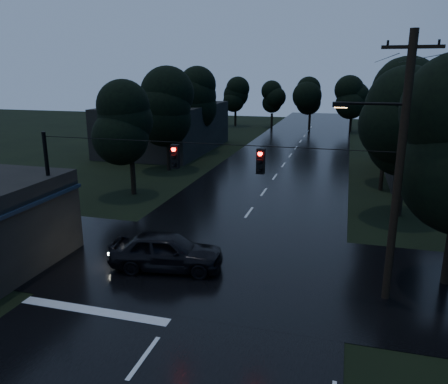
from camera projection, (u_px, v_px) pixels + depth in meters
The scene contains 14 objects.
main_road at pixel (275, 177), 36.75m from camera, with size 12.00×120.00×0.02m, color black.
cross_street at pixel (211, 265), 20.06m from camera, with size 60.00×9.00×0.02m, color black.
building_far_left at pixel (166, 127), 49.02m from camera, with size 10.00×16.00×5.00m, color black.
utility_pole_main at pixel (397, 167), 15.79m from camera, with size 3.50×0.30×10.00m.
utility_pole_far at pixel (385, 139), 31.69m from camera, with size 2.00×0.30×7.50m.
anchor_pole_left at pixel (50, 196), 20.29m from camera, with size 0.18×0.18×6.00m, color black.
span_signals at pixel (216, 158), 17.58m from camera, with size 15.00×0.37×1.12m.
tree_left_a at pixel (130, 121), 30.29m from camera, with size 3.92×3.92×8.26m.
tree_left_b at pixel (167, 107), 37.76m from camera, with size 4.20×4.20×8.85m.
tree_left_c at pixel (198, 96), 47.09m from camera, with size 4.48×4.48×9.44m.
tree_right_a at pixel (408, 124), 25.48m from camera, with size 4.20×4.20×8.85m.
tree_right_b at pixel (405, 107), 32.64m from camera, with size 4.48×4.48×9.44m.
tree_right_c at pixel (400, 95), 41.66m from camera, with size 4.76×4.76×10.03m.
car at pixel (167, 251), 19.50m from camera, with size 2.03×5.04×1.72m, color black.
Camera 1 is at (5.58, -5.57, 8.61)m, focal length 35.00 mm.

